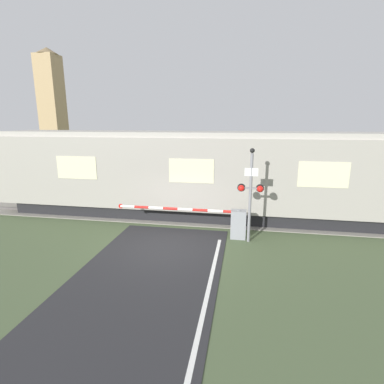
# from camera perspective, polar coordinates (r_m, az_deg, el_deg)

# --- Properties ---
(ground_plane) EXTENTS (80.00, 80.00, 0.00)m
(ground_plane) POSITION_cam_1_polar(r_m,az_deg,el_deg) (11.47, -5.08, -10.38)
(ground_plane) COLOR #475638
(track_bed) EXTENTS (36.00, 3.20, 0.13)m
(track_bed) POSITION_cam_1_polar(r_m,az_deg,el_deg) (15.08, -1.16, -4.35)
(track_bed) COLOR gray
(track_bed) RESTS_ON ground_plane
(train) EXTENTS (19.78, 2.84, 4.13)m
(train) POSITION_cam_1_polar(r_m,az_deg,el_deg) (14.49, 0.86, 3.43)
(train) COLOR black
(train) RESTS_ON ground_plane
(crossing_barrier) EXTENTS (5.36, 0.44, 1.19)m
(crossing_barrier) POSITION_cam_1_polar(r_m,az_deg,el_deg) (12.17, 6.89, -5.62)
(crossing_barrier) COLOR gray
(crossing_barrier) RESTS_ON ground_plane
(signal_post) EXTENTS (1.00, 0.26, 3.65)m
(signal_post) POSITION_cam_1_polar(r_m,az_deg,el_deg) (11.49, 11.08, 0.34)
(signal_post) COLOR gray
(signal_post) RESTS_ON ground_plane
(distant_building) EXTENTS (2.70, 2.70, 13.17)m
(distant_building) POSITION_cam_1_polar(r_m,az_deg,el_deg) (42.25, -25.10, 14.92)
(distant_building) COLOR tan
(distant_building) RESTS_ON ground_plane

